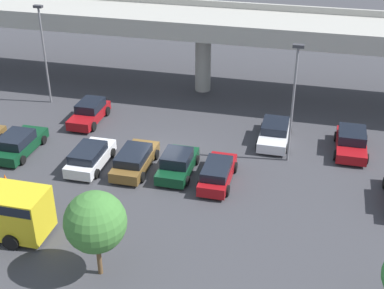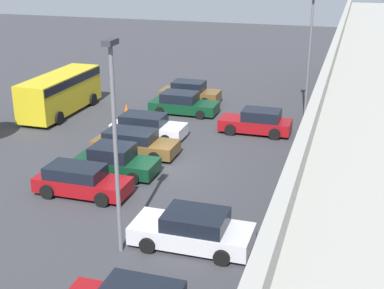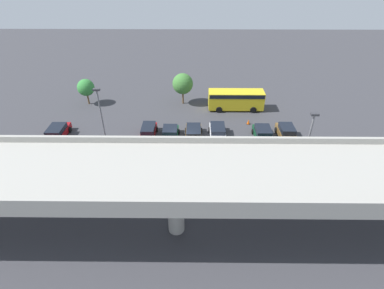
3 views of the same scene
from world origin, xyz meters
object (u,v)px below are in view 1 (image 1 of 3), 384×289
object	(u,v)px
parked_car_1	(19,144)
traffic_cone	(5,179)
parked_car_7	(275,132)
lamp_post_near_aisle	(44,48)
parked_car_3	(90,157)
tree_front_left	(95,222)
parked_car_2	(90,112)
parked_car_5	(177,163)
parked_car_4	(135,160)
lamp_post_mid_lot	(294,96)
parked_car_8	(351,142)
parked_car_6	(217,173)

from	to	relation	value
parked_car_1	traffic_cone	xyz separation A→B (m)	(1.20, -3.82, -0.38)
parked_car_7	lamp_post_near_aisle	size ratio (longest dim) A/B	0.58
parked_car_3	tree_front_left	bearing A→B (deg)	-154.05
parked_car_2	traffic_cone	bearing A→B (deg)	-9.18
parked_car_5	parked_car_4	bearing A→B (deg)	93.24
parked_car_5	traffic_cone	world-z (taller)	parked_car_5
parked_car_5	tree_front_left	bearing A→B (deg)	173.05
parked_car_1	parked_car_5	size ratio (longest dim) A/B	1.10
parked_car_1	lamp_post_mid_lot	world-z (taller)	lamp_post_mid_lot
parked_car_4	parked_car_8	size ratio (longest dim) A/B	1.06
parked_car_6	traffic_cone	bearing A→B (deg)	104.58
parked_car_5	lamp_post_near_aisle	distance (m)	16.17
parked_car_7	parked_car_4	bearing A→B (deg)	-54.38
parked_car_6	parked_car_4	bearing A→B (deg)	86.54
parked_car_3	parked_car_5	xyz separation A→B (m)	(5.86, 0.54, 0.01)
parked_car_4	tree_front_left	xyz separation A→B (m)	(1.64, -9.90, 2.44)
parked_car_4	lamp_post_mid_lot	distance (m)	11.09
parked_car_1	traffic_cone	distance (m)	4.03
parked_car_6	parked_car_1	bearing A→B (deg)	88.14
parked_car_2	parked_car_4	bearing A→B (deg)	44.14
parked_car_1	parked_car_6	xyz separation A→B (m)	(14.14, -0.46, 0.00)
parked_car_6	lamp_post_near_aisle	world-z (taller)	lamp_post_near_aisle
tree_front_left	parked_car_6	bearing A→B (deg)	67.42
parked_car_6	parked_car_2	bearing A→B (deg)	61.10
parked_car_6	tree_front_left	bearing A→B (deg)	157.42
parked_car_5	lamp_post_mid_lot	world-z (taller)	lamp_post_mid_lot
tree_front_left	parked_car_5	bearing A→B (deg)	83.05
parked_car_2	parked_car_8	bearing A→B (deg)	89.78
parked_car_3	parked_car_4	world-z (taller)	parked_car_3
traffic_cone	parked_car_5	bearing A→B (deg)	20.78
parked_car_7	lamp_post_near_aisle	distance (m)	19.49
tree_front_left	traffic_cone	distance (m)	11.25
parked_car_7	lamp_post_mid_lot	size ratio (longest dim) A/B	0.58
parked_car_1	lamp_post_near_aisle	xyz separation A→B (m)	(-1.88, 8.37, 4.05)
parked_car_6	traffic_cone	world-z (taller)	parked_car_6
parked_car_6	lamp_post_near_aisle	xyz separation A→B (m)	(-16.01, 8.82, 4.05)
parked_car_3	lamp_post_mid_lot	size ratio (longest dim) A/B	0.55
parked_car_7	lamp_post_near_aisle	bearing A→B (deg)	-97.19
parked_car_2	lamp_post_mid_lot	bearing A→B (deg)	81.16
parked_car_2	tree_front_left	world-z (taller)	tree_front_left
parked_car_2	parked_car_5	world-z (taller)	parked_car_5
parked_car_8	tree_front_left	size ratio (longest dim) A/B	0.97
parked_car_2	parked_car_4	xyz separation A→B (m)	(5.77, -5.94, -0.04)
parked_car_5	tree_front_left	xyz separation A→B (m)	(-1.23, -10.06, 2.42)
parked_car_3	lamp_post_near_aisle	distance (m)	12.24
parked_car_2	parked_car_6	bearing A→B (deg)	61.10
lamp_post_near_aisle	tree_front_left	xyz separation A→B (m)	(12.04, -18.38, -1.62)
parked_car_7	parked_car_6	bearing A→B (deg)	-24.23
parked_car_3	parked_car_4	xyz separation A→B (m)	(3.00, 0.37, -0.01)
parked_car_3	parked_car_8	world-z (taller)	parked_car_8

